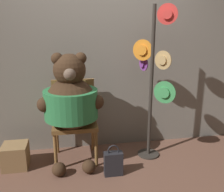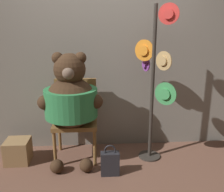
{
  "view_description": "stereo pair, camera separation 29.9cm",
  "coord_description": "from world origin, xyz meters",
  "px_view_note": "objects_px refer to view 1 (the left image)",
  "views": [
    {
      "loc": [
        -0.37,
        -2.56,
        1.64
      ],
      "look_at": [
        0.12,
        0.28,
        0.83
      ],
      "focal_mm": 40.0,
      "sensor_mm": 36.0,
      "label": 1
    },
    {
      "loc": [
        -0.08,
        -2.59,
        1.64
      ],
      "look_at": [
        0.12,
        0.28,
        0.83
      ],
      "focal_mm": 40.0,
      "sensor_mm": 36.0,
      "label": 2
    }
  ],
  "objects_px": {
    "hat_display_rack": "(155,80)",
    "teddy_bear": "(71,101)",
    "chair": "(74,116)",
    "handbag_on_ground": "(113,163)"
  },
  "relations": [
    {
      "from": "chair",
      "to": "teddy_bear",
      "type": "xyz_separation_m",
      "value": [
        -0.03,
        -0.16,
        0.26
      ]
    },
    {
      "from": "teddy_bear",
      "to": "hat_display_rack",
      "type": "bearing_deg",
      "value": 0.43
    },
    {
      "from": "teddy_bear",
      "to": "hat_display_rack",
      "type": "height_order",
      "value": "hat_display_rack"
    },
    {
      "from": "chair",
      "to": "handbag_on_ground",
      "type": "xyz_separation_m",
      "value": [
        0.41,
        -0.51,
        -0.4
      ]
    },
    {
      "from": "chair",
      "to": "teddy_bear",
      "type": "distance_m",
      "value": 0.31
    },
    {
      "from": "handbag_on_ground",
      "to": "hat_display_rack",
      "type": "bearing_deg",
      "value": 31.66
    },
    {
      "from": "chair",
      "to": "hat_display_rack",
      "type": "relative_size",
      "value": 0.53
    },
    {
      "from": "teddy_bear",
      "to": "handbag_on_ground",
      "type": "xyz_separation_m",
      "value": [
        0.44,
        -0.35,
        -0.66
      ]
    },
    {
      "from": "chair",
      "to": "hat_display_rack",
      "type": "distance_m",
      "value": 1.1
    },
    {
      "from": "hat_display_rack",
      "to": "teddy_bear",
      "type": "bearing_deg",
      "value": -179.57
    }
  ]
}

